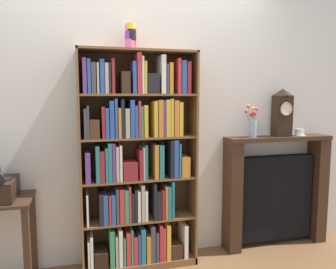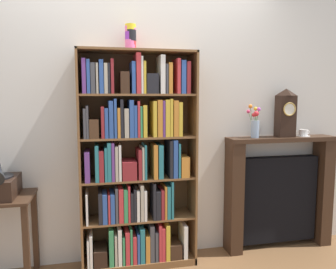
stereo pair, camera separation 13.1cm
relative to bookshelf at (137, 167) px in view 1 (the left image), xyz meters
The scene contains 7 objects.
wall_back 0.51m from the bookshelf, 53.17° to the left, with size 5.00×0.08×2.64m, color silver.
bookshelf is the anchor object (origin of this frame).
cup_stack 1.07m from the bookshelf, 126.56° to the left, with size 0.09×0.09×0.21m.
fireplace_mantel 1.43m from the bookshelf, ahead, with size 1.06×0.21×1.09m.
mantel_clock 1.48m from the bookshelf, ahead, with size 0.16×0.13×0.45m.
flower_vase 1.15m from the bookshelf, ahead, with size 0.12×0.13×0.31m.
teacup_with_saucer 1.63m from the bookshelf, ahead, with size 0.13×0.13×0.06m.
Camera 1 is at (-0.47, -2.61, 1.47)m, focal length 35.15 mm.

